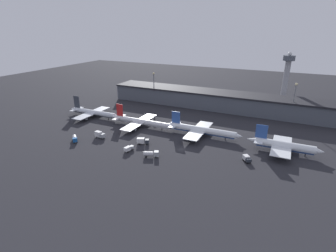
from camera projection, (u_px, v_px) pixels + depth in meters
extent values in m
plane|color=#26262B|center=(181.00, 149.00, 140.58)|extent=(600.00, 600.00, 0.00)
cube|color=#4C515B|center=(221.00, 101.00, 207.70)|extent=(184.53, 21.15, 12.27)
cube|color=black|center=(222.00, 93.00, 205.30)|extent=(184.53, 23.15, 1.20)
cylinder|color=silver|center=(94.00, 113.00, 189.65)|extent=(36.44, 3.82, 3.56)
cylinder|color=#333842|center=(94.00, 113.00, 189.88)|extent=(34.61, 3.27, 3.03)
cone|color=silver|center=(116.00, 116.00, 182.02)|extent=(4.30, 3.41, 3.38)
cone|color=silver|center=(73.00, 109.00, 197.26)|extent=(5.36, 3.06, 3.03)
cube|color=#333842|center=(77.00, 102.00, 193.50)|extent=(4.99, 0.44, 8.88)
cube|color=silver|center=(77.00, 109.00, 195.81)|extent=(3.64, 11.76, 0.24)
cube|color=silver|center=(92.00, 113.00, 190.53)|extent=(8.06, 32.64, 0.36)
cylinder|color=gray|center=(101.00, 111.00, 198.26)|extent=(3.93, 1.99, 1.96)
cylinder|color=gray|center=(85.00, 118.00, 182.82)|extent=(3.93, 1.99, 1.96)
cylinder|color=black|center=(108.00, 118.00, 185.52)|extent=(0.50, 0.50, 1.60)
cylinder|color=black|center=(94.00, 115.00, 192.50)|extent=(0.50, 0.50, 1.60)
cylinder|color=black|center=(91.00, 116.00, 190.09)|extent=(0.50, 0.50, 1.60)
cylinder|color=silver|center=(142.00, 122.00, 171.61)|extent=(41.16, 3.75, 3.46)
cylinder|color=silver|center=(142.00, 123.00, 171.83)|extent=(39.10, 3.22, 2.94)
cone|color=silver|center=(172.00, 127.00, 163.05)|extent=(4.17, 3.31, 3.29)
cone|color=silver|center=(115.00, 117.00, 180.15)|extent=(5.21, 2.98, 2.94)
cube|color=red|center=(120.00, 110.00, 176.37)|extent=(4.84, 0.43, 8.25)
cube|color=silver|center=(119.00, 117.00, 178.60)|extent=(3.55, 12.55, 0.24)
cube|color=silver|center=(139.00, 122.00, 172.58)|extent=(7.86, 34.84, 0.36)
cylinder|color=gray|center=(148.00, 119.00, 180.76)|extent=(3.82, 1.93, 1.90)
cylinder|color=gray|center=(133.00, 129.00, 164.28)|extent=(3.82, 1.93, 1.90)
cylinder|color=black|center=(162.00, 129.00, 166.80)|extent=(0.50, 0.50, 1.56)
cylinder|color=black|center=(141.00, 124.00, 174.49)|extent=(0.50, 0.50, 1.56)
cylinder|color=black|center=(138.00, 126.00, 172.15)|extent=(0.50, 0.50, 1.56)
cylinder|color=white|center=(202.00, 130.00, 156.70)|extent=(40.81, 4.20, 3.91)
cylinder|color=#2D519E|center=(202.00, 131.00, 156.95)|extent=(38.77, 3.60, 3.33)
cone|color=white|center=(238.00, 136.00, 148.16)|extent=(4.72, 3.75, 3.72)
cone|color=white|center=(169.00, 124.00, 165.22)|extent=(5.89, 3.37, 3.33)
cube|color=#2D519E|center=(176.00, 117.00, 161.49)|extent=(5.48, 0.44, 7.31)
cube|color=white|center=(175.00, 125.00, 163.60)|extent=(3.99, 11.68, 0.24)
cube|color=white|center=(199.00, 130.00, 157.68)|extent=(8.84, 32.44, 0.36)
cylinder|color=gray|center=(205.00, 128.00, 165.34)|extent=(4.32, 2.18, 2.15)
cylinder|color=gray|center=(196.00, 138.00, 150.00)|extent=(4.32, 2.18, 2.15)
cylinder|color=black|center=(225.00, 138.00, 152.06)|extent=(0.50, 0.50, 1.76)
cylinder|color=black|center=(199.00, 133.00, 159.85)|extent=(0.50, 0.50, 1.76)
cylinder|color=black|center=(198.00, 135.00, 157.20)|extent=(0.50, 0.50, 1.76)
cylinder|color=white|center=(285.00, 146.00, 135.52)|extent=(28.90, 4.48, 4.28)
cylinder|color=#2D519E|center=(284.00, 147.00, 135.79)|extent=(27.45, 3.83, 3.64)
cone|color=white|center=(319.00, 151.00, 129.30)|extent=(5.16, 4.10, 4.06)
cone|color=white|center=(253.00, 140.00, 141.72)|extent=(6.44, 3.68, 3.64)
cube|color=#2D519E|center=(262.00, 131.00, 138.25)|extent=(5.99, 0.44, 7.35)
cube|color=white|center=(259.00, 140.00, 140.32)|extent=(4.35, 10.18, 0.24)
cube|color=white|center=(281.00, 146.00, 136.28)|extent=(9.61, 28.25, 0.36)
cylinder|color=gray|center=(284.00, 143.00, 143.13)|extent=(4.72, 2.39, 2.35)
cylinder|color=gray|center=(282.00, 155.00, 129.77)|extent=(4.72, 2.39, 2.35)
cylinder|color=black|center=(305.00, 155.00, 132.62)|extent=(0.50, 0.50, 1.92)
cylinder|color=black|center=(281.00, 149.00, 138.65)|extent=(0.50, 0.50, 1.92)
cylinder|color=black|center=(281.00, 152.00, 135.75)|extent=(0.50, 0.50, 1.92)
cube|color=#282D38|center=(147.00, 141.00, 146.34)|extent=(2.81, 3.11, 2.08)
cube|color=silver|center=(141.00, 140.00, 146.39)|extent=(4.77, 3.92, 2.77)
cylinder|color=black|center=(147.00, 143.00, 147.70)|extent=(1.07, 0.93, 0.90)
cylinder|color=black|center=(147.00, 144.00, 145.92)|extent=(1.07, 0.93, 0.90)
cylinder|color=black|center=(140.00, 142.00, 147.91)|extent=(1.07, 0.93, 0.90)
cylinder|color=black|center=(139.00, 144.00, 146.14)|extent=(1.07, 0.93, 0.90)
cube|color=#195199|center=(75.00, 140.00, 147.67)|extent=(3.12, 3.16, 2.27)
cylinder|color=#B7B7BC|center=(75.00, 138.00, 150.84)|extent=(4.72, 4.58, 2.23)
cylinder|color=black|center=(77.00, 142.00, 148.74)|extent=(1.08, 1.06, 0.90)
cylinder|color=black|center=(74.00, 142.00, 148.08)|extent=(1.08, 1.06, 0.90)
cylinder|color=black|center=(76.00, 139.00, 152.63)|extent=(1.08, 1.06, 0.90)
cylinder|color=black|center=(73.00, 139.00, 151.97)|extent=(1.08, 1.06, 0.90)
cube|color=#282D38|center=(249.00, 160.00, 125.85)|extent=(2.93, 2.73, 1.59)
cube|color=silver|center=(246.00, 157.00, 128.19)|extent=(3.89, 3.98, 2.11)
cylinder|color=black|center=(250.00, 162.00, 126.55)|extent=(1.05, 1.10, 0.90)
cylinder|color=black|center=(246.00, 162.00, 126.18)|extent=(1.05, 1.10, 0.90)
cylinder|color=black|center=(247.00, 159.00, 129.43)|extent=(1.05, 1.10, 0.90)
cylinder|color=black|center=(243.00, 159.00, 129.06)|extent=(1.05, 1.10, 0.90)
cube|color=#9EA3A8|center=(156.00, 154.00, 131.53)|extent=(2.98, 3.11, 2.49)
cylinder|color=#B7B7BC|center=(148.00, 154.00, 131.69)|extent=(5.30, 3.96, 2.19)
cylinder|color=black|center=(156.00, 155.00, 132.93)|extent=(1.07, 0.92, 0.90)
cylinder|color=black|center=(156.00, 157.00, 131.23)|extent=(1.07, 0.92, 0.90)
cylinder|color=black|center=(146.00, 155.00, 133.06)|extent=(1.07, 0.92, 0.90)
cylinder|color=black|center=(146.00, 157.00, 131.35)|extent=(1.07, 0.92, 0.90)
cube|color=#9EA3A8|center=(103.00, 136.00, 153.29)|extent=(2.20, 2.62, 2.34)
cube|color=silver|center=(98.00, 134.00, 154.88)|extent=(4.27, 2.85, 3.12)
cylinder|color=black|center=(104.00, 137.00, 154.62)|extent=(0.96, 0.70, 0.90)
cylinder|color=black|center=(102.00, 138.00, 153.18)|extent=(0.96, 0.70, 0.90)
cylinder|color=black|center=(99.00, 136.00, 156.67)|extent=(0.96, 0.70, 0.90)
cylinder|color=black|center=(97.00, 137.00, 155.23)|extent=(0.96, 0.70, 0.90)
cube|color=#9EA3A8|center=(132.00, 147.00, 139.75)|extent=(2.35, 2.13, 1.55)
cube|color=silver|center=(127.00, 149.00, 137.27)|extent=(2.72, 3.99, 2.07)
cylinder|color=black|center=(131.00, 149.00, 140.42)|extent=(0.68, 0.98, 0.90)
cylinder|color=black|center=(133.00, 149.00, 139.56)|extent=(0.68, 0.98, 0.90)
cylinder|color=black|center=(126.00, 151.00, 137.58)|extent=(0.68, 0.98, 0.90)
cylinder|color=black|center=(128.00, 152.00, 136.73)|extent=(0.68, 0.98, 0.90)
cylinder|color=slate|center=(154.00, 89.00, 223.04)|extent=(0.70, 0.70, 24.51)
sphere|color=beige|center=(154.00, 73.00, 218.46)|extent=(1.80, 1.80, 1.80)
cylinder|color=slate|center=(293.00, 103.00, 179.34)|extent=(0.70, 0.70, 25.11)
sphere|color=beige|center=(296.00, 84.00, 174.65)|extent=(1.80, 1.80, 1.80)
cylinder|color=#99999E|center=(285.00, 83.00, 213.58)|extent=(4.40, 4.40, 36.46)
cylinder|color=#4C515B|center=(289.00, 58.00, 206.37)|extent=(9.00, 9.00, 4.00)
sphere|color=silver|center=(290.00, 54.00, 205.23)|extent=(3.20, 3.20, 3.20)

